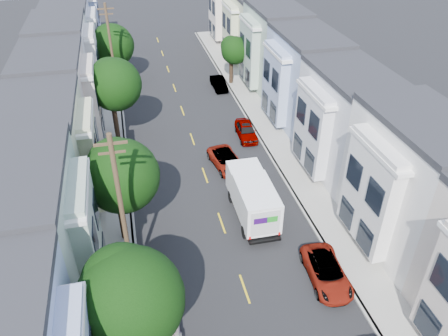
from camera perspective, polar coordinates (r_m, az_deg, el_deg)
name	(u,v)px	position (r m, az deg, el deg)	size (l,w,h in m)	color
ground	(245,289)	(26.57, 2.71, -15.50)	(160.00, 160.00, 0.00)	black
road_slab	(198,156)	(37.78, -3.38, 1.57)	(12.00, 70.00, 0.02)	black
curb_left	(127,164)	(37.40, -12.54, 0.49)	(0.30, 70.00, 0.15)	gray
curb_right	(265,147)	(39.03, 5.38, 2.73)	(0.30, 70.00, 0.15)	gray
sidewalk_left	(111,166)	(37.46, -14.51, 0.23)	(2.60, 70.00, 0.15)	gray
sidewalk_right	(279,145)	(39.43, 7.18, 2.95)	(2.60, 70.00, 0.15)	gray
centerline	(198,156)	(37.79, -3.38, 1.56)	(0.12, 70.00, 0.01)	gold
townhouse_row_left	(64,173)	(37.91, -20.19, -0.60)	(5.00, 70.00, 8.50)	silver
townhouse_row_right	(318,141)	(40.83, 12.22, 3.44)	(5.00, 70.00, 8.50)	silver
tree_b	(128,301)	(19.85, -12.40, -16.56)	(4.70, 4.70, 7.47)	black
tree_c	(120,177)	(27.18, -13.40, -1.09)	(4.64, 4.64, 7.33)	black
tree_d	(114,85)	(38.61, -14.20, 10.47)	(4.51, 4.51, 7.76)	black
tree_e	(112,45)	(51.96, -14.42, 15.24)	(4.70, 4.70, 6.82)	black
tree_far_r	(234,51)	(50.52, 1.29, 15.05)	(3.10, 3.10, 5.48)	black
utility_pole_near	(123,216)	(23.88, -13.10, -6.11)	(1.60, 0.26, 10.00)	#42301E
utility_pole_far	(112,54)	(47.02, -14.41, 14.21)	(1.60, 0.26, 10.00)	#42301E
fedex_truck	(252,197)	(30.33, 3.73, -3.77)	(2.40, 6.23, 2.99)	white
lead_sedan	(227,161)	(35.95, 0.35, 0.97)	(2.09, 4.54, 1.26)	black
parked_left_c	(163,316)	(24.75, -7.99, -18.60)	(1.81, 4.30, 1.29)	#9396A4
parked_left_d	(143,174)	(34.92, -10.56, -0.82)	(1.45, 3.78, 1.22)	#4A0807
parked_right_b	(326,272)	(27.24, 13.24, -13.11)	(2.10, 4.55, 1.26)	white
parked_right_c	(246,131)	(40.24, 2.91, 4.88)	(1.63, 4.25, 1.38)	black
parked_right_d	(219,84)	(50.25, -0.69, 10.98)	(1.33, 3.76, 1.25)	black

